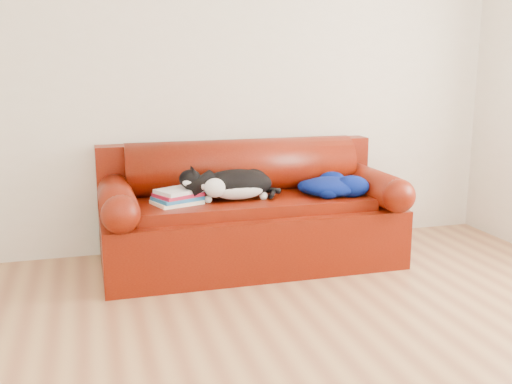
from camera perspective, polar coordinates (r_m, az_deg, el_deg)
ground at (r=3.07m, az=5.64°, el=-15.66°), size 4.50×4.50×0.00m
room_shell at (r=2.79m, az=8.73°, el=16.86°), size 4.52×4.02×2.61m
sofa_base at (r=4.33m, az=-0.53°, el=-3.81°), size 2.10×0.90×0.50m
sofa_back at (r=4.49m, az=-1.36°, el=0.76°), size 2.10×1.01×0.88m
book_stack at (r=4.07m, az=-7.45°, el=-0.44°), size 0.36×0.32×0.10m
cat at (r=4.15m, az=-1.90°, el=0.64°), size 0.74×0.44×0.26m
blanket at (r=4.34m, az=7.24°, el=0.62°), size 0.51×0.47×0.16m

